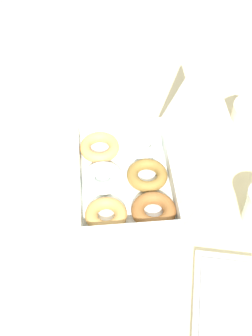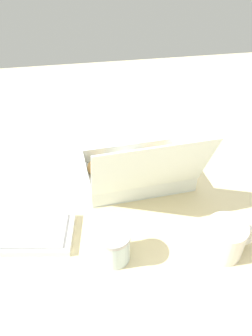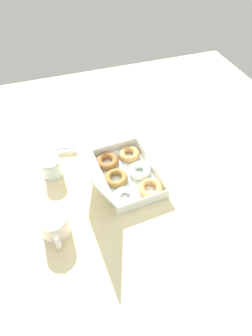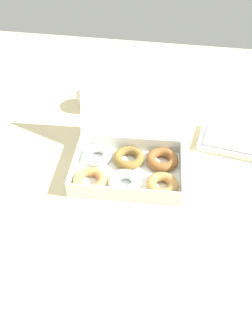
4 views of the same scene
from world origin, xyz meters
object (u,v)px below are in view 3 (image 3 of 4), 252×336
donut_box (123,173)px  coffee_mug (55,226)px  glass_jar (51,167)px  keyboard (68,124)px

donut_box → coffee_mug: donut_box is taller
coffee_mug → glass_jar: 26.20cm
donut_box → glass_jar: 28.09cm
keyboard → coffee_mug: bearing=166.0°
donut_box → coffee_mug: (-15.50, 28.45, 1.30)cm
glass_jar → coffee_mug: bearing=174.6°
coffee_mug → glass_jar: size_ratio=1.55×
coffee_mug → glass_jar: coffee_mug is taller
donut_box → coffee_mug: size_ratio=2.47×
keyboard → coffee_mug: (-54.68, 13.59, 3.47)cm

